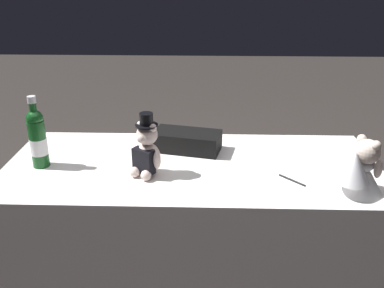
{
  "coord_description": "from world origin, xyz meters",
  "views": [
    {
      "loc": [
        0.05,
        -1.71,
        1.56
      ],
      "look_at": [
        0.0,
        0.0,
        0.82
      ],
      "focal_mm": 39.18,
      "sensor_mm": 36.0,
      "label": 1
    }
  ],
  "objects": [
    {
      "name": "ground_plane",
      "position": [
        0.0,
        0.0,
        0.0
      ],
      "size": [
        12.0,
        12.0,
        0.0
      ],
      "primitive_type": "plane",
      "color": "#2D2826"
    },
    {
      "name": "reception_table",
      "position": [
        0.0,
        0.0,
        0.36
      ],
      "size": [
        1.7,
        0.74,
        0.72
      ],
      "primitive_type": "cube",
      "color": "white",
      "rests_on": "ground_plane"
    },
    {
      "name": "teddy_bear_groom",
      "position": [
        -0.19,
        -0.1,
        0.83
      ],
      "size": [
        0.14,
        0.14,
        0.28
      ],
      "color": "beige",
      "rests_on": "reception_table"
    },
    {
      "name": "teddy_bear_bride",
      "position": [
        0.67,
        -0.24,
        0.82
      ],
      "size": [
        0.22,
        0.2,
        0.24
      ],
      "color": "white",
      "rests_on": "reception_table"
    },
    {
      "name": "champagne_bottle",
      "position": [
        -0.68,
        -0.04,
        0.85
      ],
      "size": [
        0.08,
        0.08,
        0.33
      ],
      "color": "#144C1C",
      "rests_on": "reception_table"
    },
    {
      "name": "signing_pen",
      "position": [
        0.42,
        -0.14,
        0.72
      ],
      "size": [
        0.1,
        0.1,
        0.01
      ],
      "color": "black",
      "rests_on": "reception_table"
    },
    {
      "name": "gift_case_black",
      "position": [
        -0.03,
        0.16,
        0.76
      ],
      "size": [
        0.35,
        0.22,
        0.09
      ],
      "color": "black",
      "rests_on": "reception_table"
    }
  ]
}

